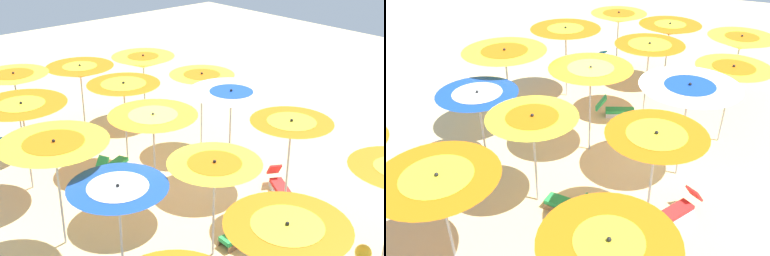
% 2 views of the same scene
% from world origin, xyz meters
% --- Properties ---
extents(ground, '(39.62, 39.62, 0.04)m').
position_xyz_m(ground, '(0.00, 0.00, -0.02)').
color(ground, beige).
extents(beach_umbrella_0, '(2.05, 2.05, 2.39)m').
position_xyz_m(beach_umbrella_0, '(1.29, -5.36, 2.16)').
color(beach_umbrella_0, '#B2B2B7').
rests_on(beach_umbrella_0, ground).
extents(beach_umbrella_1, '(2.28, 2.28, 2.45)m').
position_xyz_m(beach_umbrella_1, '(2.20, -2.73, 2.23)').
color(beach_umbrella_1, '#B2B2B7').
rests_on(beach_umbrella_1, ground).
extents(beach_umbrella_2, '(2.29, 2.29, 2.56)m').
position_xyz_m(beach_umbrella_2, '(2.71, 0.03, 2.28)').
color(beach_umbrella_2, '#B2B2B7').
rests_on(beach_umbrella_2, ground).
extents(beach_umbrella_3, '(1.94, 1.94, 2.17)m').
position_xyz_m(beach_umbrella_3, '(2.36, 1.82, 1.96)').
color(beach_umbrella_3, '#B2B2B7').
rests_on(beach_umbrella_3, ground).
extents(beach_umbrella_5, '(2.13, 2.13, 2.32)m').
position_xyz_m(beach_umbrella_5, '(-0.69, -4.96, 2.08)').
color(beach_umbrella_5, '#B2B2B7').
rests_on(beach_umbrella_5, ground).
extents(beach_umbrella_6, '(2.05, 2.05, 2.42)m').
position_xyz_m(beach_umbrella_6, '(-0.64, -2.44, 2.18)').
color(beach_umbrella_6, '#B2B2B7').
rests_on(beach_umbrella_6, ground).
extents(beach_umbrella_7, '(2.12, 2.12, 2.49)m').
position_xyz_m(beach_umbrella_7, '(0.20, 0.05, 2.26)').
color(beach_umbrella_7, '#B2B2B7').
rests_on(beach_umbrella_7, ground).
extents(beach_umbrella_8, '(1.93, 1.93, 2.30)m').
position_xyz_m(beach_umbrella_8, '(0.50, 2.48, 2.04)').
color(beach_umbrella_8, '#B2B2B7').
rests_on(beach_umbrella_8, ground).
extents(beach_umbrella_9, '(2.13, 2.13, 2.24)m').
position_xyz_m(beach_umbrella_9, '(1.01, 4.76, 1.96)').
color(beach_umbrella_9, '#B2B2B7').
rests_on(beach_umbrella_9, ground).
extents(beach_umbrella_10, '(2.15, 2.15, 2.24)m').
position_xyz_m(beach_umbrella_10, '(-3.03, -4.84, 1.97)').
color(beach_umbrella_10, '#B2B2B7').
rests_on(beach_umbrella_10, ground).
extents(beach_umbrella_11, '(1.96, 1.96, 2.33)m').
position_xyz_m(beach_umbrella_11, '(-3.03, -1.85, 2.09)').
color(beach_umbrella_11, '#B2B2B7').
rests_on(beach_umbrella_11, ground).
extents(beach_umbrella_12, '(2.28, 2.28, 2.53)m').
position_xyz_m(beach_umbrella_12, '(-2.24, 0.18, 2.27)').
color(beach_umbrella_12, '#B2B2B7').
rests_on(beach_umbrella_12, ground).
extents(beach_umbrella_13, '(1.92, 1.92, 2.44)m').
position_xyz_m(beach_umbrella_13, '(-2.04, 2.35, 2.23)').
color(beach_umbrella_13, '#B2B2B7').
rests_on(beach_umbrella_13, ground).
extents(lounger_0, '(1.20, 1.18, 0.57)m').
position_xyz_m(lounger_0, '(1.78, -5.67, 0.20)').
color(lounger_0, olive).
rests_on(lounger_0, ground).
extents(lounger_1, '(1.28, 0.79, 0.68)m').
position_xyz_m(lounger_1, '(0.13, -2.04, 0.21)').
color(lounger_1, silver).
rests_on(lounger_1, ground).
extents(lounger_2, '(0.89, 1.18, 0.61)m').
position_xyz_m(lounger_2, '(-2.59, 1.72, 0.20)').
color(lounger_2, silver).
rests_on(lounger_2, ground).
extents(lounger_3, '(1.21, 0.42, 0.57)m').
position_xyz_m(lounger_3, '(-0.32, 2.54, 0.20)').
color(lounger_3, olive).
rests_on(lounger_3, ground).
extents(beach_ball, '(0.36, 0.36, 0.36)m').
position_xyz_m(beach_ball, '(-1.80, 4.70, 0.18)').
color(beach_ball, yellow).
rests_on(beach_ball, ground).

